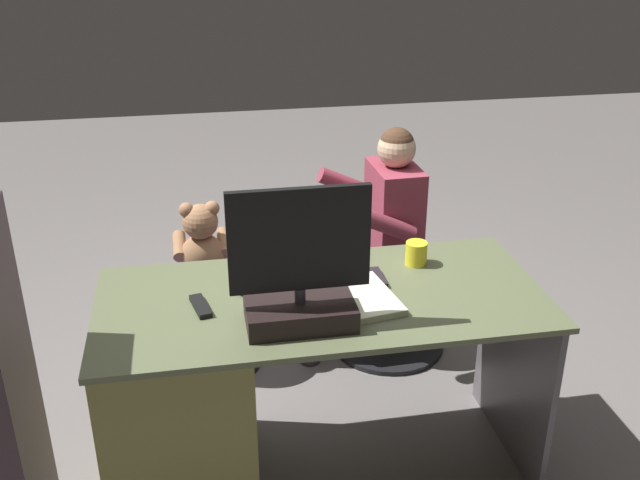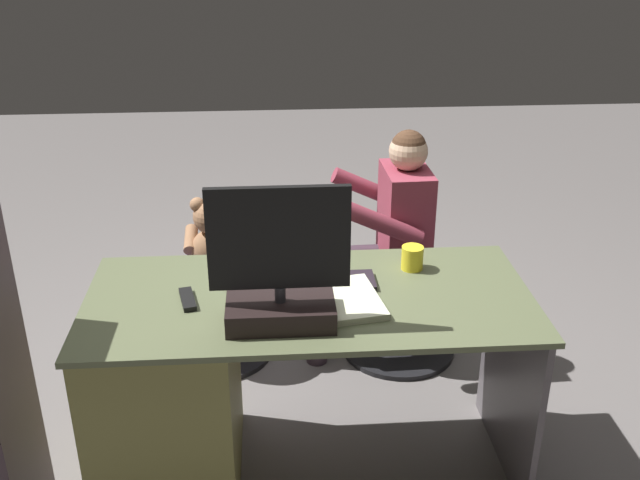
{
  "view_description": "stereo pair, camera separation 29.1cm",
  "coord_description": "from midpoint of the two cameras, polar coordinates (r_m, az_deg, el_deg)",
  "views": [
    {
      "loc": [
        0.41,
        2.64,
        2.01
      ],
      "look_at": [
        -0.07,
        0.04,
        0.79
      ],
      "focal_mm": 40.99,
      "sensor_mm": 36.0,
      "label": 1
    },
    {
      "loc": [
        0.12,
        2.68,
        2.01
      ],
      "look_at": [
        -0.07,
        0.04,
        0.79
      ],
      "focal_mm": 40.99,
      "sensor_mm": 36.0,
      "label": 2
    }
  ],
  "objects": [
    {
      "name": "cup",
      "position": [
        2.77,
        10.22,
        -1.45
      ],
      "size": [
        0.08,
        0.08,
        0.09
      ],
      "primitive_type": "cylinder",
      "color": "yellow",
      "rests_on": "desk"
    },
    {
      "name": "keyboard",
      "position": [
        2.63,
        2.92,
        -3.39
      ],
      "size": [
        0.42,
        0.14,
        0.02
      ],
      "primitive_type": "cube",
      "color": "black",
      "rests_on": "desk"
    },
    {
      "name": "ground_plane",
      "position": [
        3.35,
        1.34,
        -12.16
      ],
      "size": [
        10.0,
        10.0,
        0.0
      ],
      "primitive_type": "plane",
      "color": "slate"
    },
    {
      "name": "teddy_bear",
      "position": [
        3.36,
        -5.97,
        0.1
      ],
      "size": [
        0.26,
        0.26,
        0.37
      ],
      "color": "#9C6F4D",
      "rests_on": "office_chair_teddy"
    },
    {
      "name": "person",
      "position": [
        3.37,
        7.42,
        0.74
      ],
      "size": [
        0.56,
        0.48,
        1.12
      ],
      "color": "#8B3343",
      "rests_on": "ground_plane"
    },
    {
      "name": "notebook_binder",
      "position": [
        2.52,
        5.38,
        -4.74
      ],
      "size": [
        0.27,
        0.33,
        0.02
      ],
      "primitive_type": "cube",
      "rotation": [
        0.0,
        0.0,
        0.17
      ],
      "color": "beige",
      "rests_on": "desk"
    },
    {
      "name": "office_chair_teddy",
      "position": [
        3.51,
        -5.72,
        -5.21
      ],
      "size": [
        0.52,
        0.52,
        0.45
      ],
      "color": "black",
      "rests_on": "ground_plane"
    },
    {
      "name": "desk",
      "position": [
        2.75,
        -6.75,
        -11.28
      ],
      "size": [
        1.57,
        0.72,
        0.76
      ],
      "color": "#575F40",
      "rests_on": "ground_plane"
    },
    {
      "name": "visitor_chair",
      "position": [
        3.57,
        8.63,
        -5.13
      ],
      "size": [
        0.55,
        0.55,
        0.45
      ],
      "color": "black",
      "rests_on": "ground_plane"
    },
    {
      "name": "monitor",
      "position": [
        2.33,
        0.41,
        -3.29
      ],
      "size": [
        0.45,
        0.2,
        0.47
      ],
      "color": "black",
      "rests_on": "desk"
    },
    {
      "name": "tv_remote",
      "position": [
        2.54,
        -7.08,
        -4.7
      ],
      "size": [
        0.08,
        0.16,
        0.02
      ],
      "primitive_type": "cube",
      "rotation": [
        0.0,
        0.0,
        0.22
      ],
      "color": "black",
      "rests_on": "desk"
    },
    {
      "name": "computer_mouse",
      "position": [
        2.62,
        -3.72,
        -3.37
      ],
      "size": [
        0.06,
        0.1,
        0.04
      ],
      "primitive_type": "ellipsoid",
      "color": "#20252F",
      "rests_on": "desk"
    }
  ]
}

